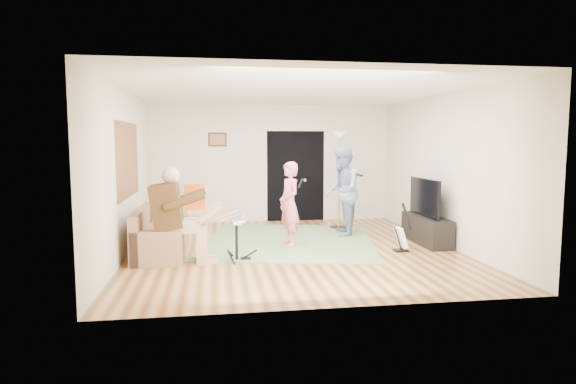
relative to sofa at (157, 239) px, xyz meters
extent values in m
plane|color=brown|center=(2.28, 0.00, -0.25)|extent=(6.00, 6.00, 0.00)
plane|color=white|center=(2.28, 0.00, 2.45)|extent=(6.00, 6.00, 0.00)
plane|color=brown|center=(-0.46, 0.20, 1.30)|extent=(0.00, 2.05, 2.05)
plane|color=black|center=(2.83, 2.99, 0.80)|extent=(2.10, 0.00, 2.10)
cube|color=#3F2314|center=(1.03, 2.99, 1.65)|extent=(0.42, 0.03, 0.32)
cube|color=#637E4C|center=(2.32, 0.68, -0.24)|extent=(3.70, 3.93, 0.02)
cube|color=#966B4B|center=(0.08, 0.00, -0.06)|extent=(0.76, 1.52, 0.37)
cube|color=#966B4B|center=(-0.24, 0.00, 0.13)|extent=(0.14, 1.87, 0.76)
cube|color=#966B4B|center=(0.08, 0.85, 0.02)|extent=(0.76, 0.18, 0.53)
cube|color=#966B4B|center=(0.08, -0.85, 0.02)|extent=(0.76, 0.18, 0.53)
cube|color=#4B3015|center=(0.23, -0.65, 0.63)|extent=(0.41, 0.53, 0.68)
sphere|color=tan|center=(0.31, -0.65, 1.08)|extent=(0.27, 0.27, 0.27)
cylinder|color=black|center=(1.28, -0.65, 0.08)|extent=(0.04, 0.04, 0.62)
cube|color=white|center=(1.28, -0.65, 0.38)|extent=(0.12, 0.62, 0.04)
imported|color=pink|center=(2.27, 0.31, 0.50)|extent=(0.48, 0.62, 1.50)
imported|color=#7387A9|center=(3.42, 1.04, 0.63)|extent=(0.85, 0.99, 1.76)
cube|color=black|center=(4.06, -0.44, -0.24)|extent=(0.23, 0.19, 0.03)
cube|color=white|center=(4.06, -0.44, -0.01)|extent=(0.18, 0.27, 0.36)
cylinder|color=black|center=(4.16, -0.44, 0.35)|extent=(0.19, 0.04, 0.46)
cylinder|color=black|center=(3.59, 1.86, -0.24)|extent=(0.37, 0.37, 0.03)
cylinder|color=#B3824D|center=(3.59, 1.86, 0.75)|extent=(0.05, 0.05, 1.96)
cone|color=white|center=(3.59, 1.86, 1.75)|extent=(0.33, 0.33, 0.13)
cube|color=#CFB986|center=(0.58, 1.67, 0.20)|extent=(0.48, 0.48, 0.04)
cube|color=#F55B19|center=(0.58, 1.86, 0.53)|extent=(0.41, 0.14, 0.42)
cube|color=black|center=(4.78, 0.13, 0.00)|extent=(0.40, 1.40, 0.50)
cube|color=black|center=(4.73, 0.13, 0.60)|extent=(0.06, 1.15, 0.68)
camera|label=1|loc=(0.96, -8.08, 1.60)|focal=30.00mm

